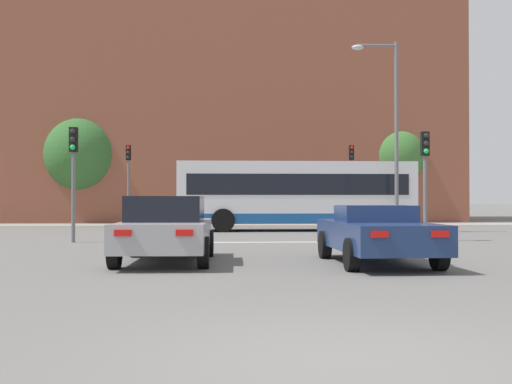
{
  "coord_description": "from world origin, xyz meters",
  "views": [
    {
      "loc": [
        -1.07,
        -5.45,
        1.36
      ],
      "look_at": [
        0.36,
        19.1,
        1.67
      ],
      "focal_mm": 45.0,
      "sensor_mm": 36.0,
      "label": 1
    }
  ],
  "objects_px": {
    "car_roadster_right": "(376,233)",
    "traffic_light_far_right": "(352,172)",
    "bus_crossing_lead": "(295,194)",
    "pedestrian_waiting": "(335,206)",
    "street_lamp_junction": "(389,118)",
    "traffic_light_near_right": "(425,167)",
    "traffic_light_far_left": "(128,172)",
    "traffic_light_near_left": "(73,164)",
    "car_saloon_left": "(166,229)"
  },
  "relations": [
    {
      "from": "traffic_light_near_left",
      "to": "pedestrian_waiting",
      "type": "height_order",
      "value": "traffic_light_near_left"
    },
    {
      "from": "traffic_light_near_right",
      "to": "traffic_light_near_left",
      "type": "bearing_deg",
      "value": 179.85
    },
    {
      "from": "traffic_light_far_left",
      "to": "traffic_light_near_left",
      "type": "distance_m",
      "value": 13.76
    },
    {
      "from": "car_saloon_left",
      "to": "traffic_light_near_right",
      "type": "xyz_separation_m",
      "value": [
        8.0,
        6.76,
        1.74
      ]
    },
    {
      "from": "traffic_light_far_right",
      "to": "traffic_light_near_left",
      "type": "relative_size",
      "value": 1.18
    },
    {
      "from": "traffic_light_far_left",
      "to": "pedestrian_waiting",
      "type": "xyz_separation_m",
      "value": [
        11.31,
        0.81,
        -1.85
      ]
    },
    {
      "from": "car_roadster_right",
      "to": "traffic_light_far_right",
      "type": "height_order",
      "value": "traffic_light_far_right"
    },
    {
      "from": "bus_crossing_lead",
      "to": "pedestrian_waiting",
      "type": "height_order",
      "value": "bus_crossing_lead"
    },
    {
      "from": "car_saloon_left",
      "to": "traffic_light_near_right",
      "type": "distance_m",
      "value": 10.62
    },
    {
      "from": "street_lamp_junction",
      "to": "car_roadster_right",
      "type": "bearing_deg",
      "value": -106.31
    },
    {
      "from": "bus_crossing_lead",
      "to": "traffic_light_far_left",
      "type": "xyz_separation_m",
      "value": [
        -8.25,
        6.23,
        1.26
      ]
    },
    {
      "from": "car_saloon_left",
      "to": "traffic_light_near_left",
      "type": "xyz_separation_m",
      "value": [
        -3.53,
        6.79,
        1.78
      ]
    },
    {
      "from": "car_roadster_right",
      "to": "traffic_light_far_left",
      "type": "height_order",
      "value": "traffic_light_far_left"
    },
    {
      "from": "car_saloon_left",
      "to": "traffic_light_far_right",
      "type": "height_order",
      "value": "traffic_light_far_right"
    },
    {
      "from": "street_lamp_junction",
      "to": "traffic_light_far_left",
      "type": "bearing_deg",
      "value": 145.42
    },
    {
      "from": "car_saloon_left",
      "to": "street_lamp_junction",
      "type": "distance_m",
      "value": 15.37
    },
    {
      "from": "car_roadster_right",
      "to": "traffic_light_near_right",
      "type": "height_order",
      "value": "traffic_light_near_right"
    },
    {
      "from": "traffic_light_near_left",
      "to": "street_lamp_junction",
      "type": "relative_size",
      "value": 0.46
    },
    {
      "from": "car_saloon_left",
      "to": "traffic_light_far_left",
      "type": "xyz_separation_m",
      "value": [
        -3.69,
        20.54,
        2.15
      ]
    },
    {
      "from": "car_saloon_left",
      "to": "traffic_light_near_right",
      "type": "height_order",
      "value": "traffic_light_near_right"
    },
    {
      "from": "bus_crossing_lead",
      "to": "street_lamp_junction",
      "type": "distance_m",
      "value": 5.31
    },
    {
      "from": "car_saloon_left",
      "to": "traffic_light_near_left",
      "type": "bearing_deg",
      "value": 118.82
    },
    {
      "from": "car_roadster_right",
      "to": "traffic_light_far_left",
      "type": "distance_m",
      "value": 22.8
    },
    {
      "from": "bus_crossing_lead",
      "to": "street_lamp_junction",
      "type": "xyz_separation_m",
      "value": [
        3.74,
        -2.03,
        3.18
      ]
    },
    {
      "from": "traffic_light_far_left",
      "to": "traffic_light_near_right",
      "type": "relative_size",
      "value": 1.18
    },
    {
      "from": "bus_crossing_lead",
      "to": "traffic_light_far_right",
      "type": "bearing_deg",
      "value": -31.12
    },
    {
      "from": "car_saloon_left",
      "to": "traffic_light_far_left",
      "type": "distance_m",
      "value": 20.98
    },
    {
      "from": "traffic_light_near_right",
      "to": "pedestrian_waiting",
      "type": "xyz_separation_m",
      "value": [
        -0.38,
        14.6,
        -1.43
      ]
    },
    {
      "from": "pedestrian_waiting",
      "to": "car_saloon_left",
      "type": "bearing_deg",
      "value": 101.69
    },
    {
      "from": "traffic_light_near_right",
      "to": "pedestrian_waiting",
      "type": "height_order",
      "value": "traffic_light_near_right"
    },
    {
      "from": "bus_crossing_lead",
      "to": "traffic_light_near_left",
      "type": "xyz_separation_m",
      "value": [
        -8.08,
        -7.52,
        0.89
      ]
    },
    {
      "from": "car_saloon_left",
      "to": "traffic_light_near_left",
      "type": "height_order",
      "value": "traffic_light_near_left"
    },
    {
      "from": "car_roadster_right",
      "to": "traffic_light_far_right",
      "type": "bearing_deg",
      "value": 78.34
    },
    {
      "from": "traffic_light_near_left",
      "to": "pedestrian_waiting",
      "type": "bearing_deg",
      "value": 52.58
    },
    {
      "from": "traffic_light_far_left",
      "to": "traffic_light_near_left",
      "type": "height_order",
      "value": "traffic_light_far_left"
    },
    {
      "from": "car_saloon_left",
      "to": "traffic_light_far_right",
      "type": "relative_size",
      "value": 1.01
    },
    {
      "from": "street_lamp_junction",
      "to": "bus_crossing_lead",
      "type": "bearing_deg",
      "value": 151.5
    },
    {
      "from": "traffic_light_near_right",
      "to": "street_lamp_junction",
      "type": "height_order",
      "value": "street_lamp_junction"
    },
    {
      "from": "car_saloon_left",
      "to": "car_roadster_right",
      "type": "relative_size",
      "value": 0.98
    },
    {
      "from": "car_roadster_right",
      "to": "traffic_light_far_left",
      "type": "relative_size",
      "value": 1.05
    },
    {
      "from": "street_lamp_junction",
      "to": "traffic_light_near_left",
      "type": "bearing_deg",
      "value": -155.07
    },
    {
      "from": "car_roadster_right",
      "to": "street_lamp_junction",
      "type": "xyz_separation_m",
      "value": [
        3.77,
        12.89,
        4.16
      ]
    },
    {
      "from": "traffic_light_far_left",
      "to": "street_lamp_junction",
      "type": "xyz_separation_m",
      "value": [
        11.98,
        -8.26,
        1.92
      ]
    },
    {
      "from": "traffic_light_near_left",
      "to": "traffic_light_near_right",
      "type": "bearing_deg",
      "value": -0.15
    },
    {
      "from": "pedestrian_waiting",
      "to": "bus_crossing_lead",
      "type": "bearing_deg",
      "value": 97.83
    },
    {
      "from": "bus_crossing_lead",
      "to": "street_lamp_junction",
      "type": "height_order",
      "value": "street_lamp_junction"
    },
    {
      "from": "car_roadster_right",
      "to": "street_lamp_junction",
      "type": "height_order",
      "value": "street_lamp_junction"
    },
    {
      "from": "bus_crossing_lead",
      "to": "traffic_light_near_left",
      "type": "height_order",
      "value": "traffic_light_near_left"
    },
    {
      "from": "traffic_light_far_right",
      "to": "bus_crossing_lead",
      "type": "bearing_deg",
      "value": -121.12
    },
    {
      "from": "traffic_light_near_right",
      "to": "traffic_light_far_right",
      "type": "relative_size",
      "value": 0.83
    }
  ]
}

